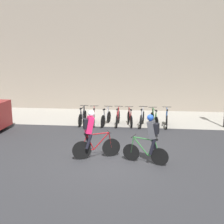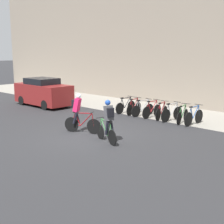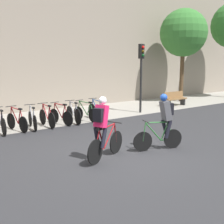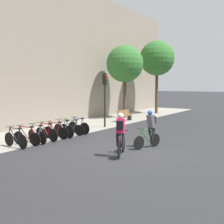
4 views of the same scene
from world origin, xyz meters
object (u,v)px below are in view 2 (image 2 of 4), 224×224
at_px(parked_bike_1, 134,108).
at_px(parked_bike_6, 183,115).
at_px(cyclist_pink, 79,112).
at_px(parked_bike_2, 143,109).
at_px(parked_bike_4, 162,112).
at_px(parked_bike_5, 172,113).
at_px(parked_car, 43,92).
at_px(parked_bike_7, 194,117).
at_px(cyclist_grey, 108,120).
at_px(parked_bike_0, 126,106).
at_px(parked_bike_3, 152,110).

bearing_deg(parked_bike_1, parked_bike_6, -0.01).
bearing_deg(cyclist_pink, parked_bike_2, 91.62).
height_order(parked_bike_4, parked_bike_5, parked_bike_5).
xyz_separation_m(parked_bike_6, parked_car, (-9.44, -1.89, 0.51)).
xyz_separation_m(cyclist_pink, parked_car, (-7.03, 2.99, -0.05)).
xyz_separation_m(cyclist_pink, parked_bike_7, (3.04, 4.88, -0.53)).
height_order(parked_bike_2, parked_bike_6, parked_bike_2).
distance_m(cyclist_grey, parked_bike_6, 5.20).
xyz_separation_m(cyclist_grey, parked_bike_0, (-3.50, 5.16, -0.55)).
distance_m(cyclist_grey, parked_bike_5, 5.20).
xyz_separation_m(parked_bike_3, parked_bike_4, (0.64, 0.00, -0.01)).
height_order(parked_bike_1, parked_bike_5, parked_bike_5).
bearing_deg(parked_bike_0, cyclist_grey, -55.86).
bearing_deg(parked_bike_5, cyclist_grey, -86.47).
bearing_deg(cyclist_grey, cyclist_pink, 172.21).
height_order(cyclist_grey, parked_bike_6, cyclist_grey).
distance_m(parked_bike_0, parked_bike_7, 4.45).
relative_size(cyclist_grey, parked_bike_3, 1.05).
relative_size(parked_bike_1, parked_bike_6, 0.99).
bearing_deg(parked_car, parked_bike_0, 18.58).
relative_size(cyclist_grey, parked_bike_4, 1.10).
distance_m(parked_bike_1, parked_bike_7, 3.82).
relative_size(cyclist_pink, parked_car, 0.41).
distance_m(parked_bike_2, parked_bike_7, 3.18).
height_order(parked_bike_4, parked_bike_6, parked_bike_4).
height_order(cyclist_pink, parked_bike_3, cyclist_pink).
bearing_deg(parked_bike_1, parked_bike_0, 180.00).
bearing_deg(parked_bike_3, parked_bike_0, -179.99).
bearing_deg(parked_bike_1, parked_bike_2, -0.04).
bearing_deg(parked_bike_4, parked_bike_0, -179.99).
bearing_deg(parked_bike_3, parked_bike_6, -0.03).
bearing_deg(parked_bike_3, cyclist_grey, -72.88).
height_order(cyclist_grey, parked_bike_0, cyclist_grey).
relative_size(parked_bike_4, parked_bike_7, 0.94).
distance_m(parked_bike_3, parked_bike_5, 1.27).
xyz_separation_m(cyclist_grey, parked_bike_3, (-1.59, 5.16, -0.55)).
height_order(parked_bike_1, parked_car, parked_car).
distance_m(cyclist_pink, parked_bike_6, 5.47).
relative_size(cyclist_pink, cyclist_grey, 1.02).
bearing_deg(parked_bike_7, parked_bike_3, -179.98).
bearing_deg(cyclist_grey, parked_bike_3, 107.12).
xyz_separation_m(parked_bike_2, parked_bike_7, (3.18, 0.00, 0.02)).
distance_m(parked_bike_1, parked_bike_4, 1.91).
relative_size(parked_bike_5, parked_car, 0.39).
xyz_separation_m(parked_bike_1, parked_bike_6, (3.18, -0.00, -0.00)).
height_order(parked_bike_5, parked_bike_7, parked_bike_7).
xyz_separation_m(cyclist_pink, parked_bike_2, (-0.14, 4.88, -0.55)).
height_order(cyclist_pink, parked_car, parked_car).
bearing_deg(parked_bike_6, parked_bike_0, 179.99).
xyz_separation_m(parked_bike_0, parked_bike_3, (1.91, 0.00, 0.00)).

